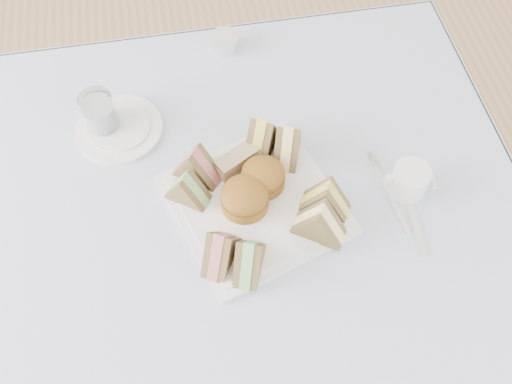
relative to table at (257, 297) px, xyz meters
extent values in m
plane|color=#9E7751|center=(0.00, 0.00, -0.37)|extent=(4.00, 4.00, 0.00)
cube|color=brown|center=(0.00, 0.00, 0.00)|extent=(0.90, 0.90, 0.74)
cube|color=white|center=(0.00, 0.00, 0.37)|extent=(1.02, 1.02, 0.01)
cube|color=silver|center=(0.00, 0.03, 0.38)|extent=(0.36, 0.36, 0.01)
cylinder|color=brown|center=(-0.02, 0.03, 0.42)|extent=(0.10, 0.10, 0.06)
cylinder|color=brown|center=(0.02, 0.07, 0.42)|extent=(0.12, 0.12, 0.05)
cube|color=tan|center=(-0.02, 0.11, 0.41)|extent=(0.09, 0.07, 0.04)
cylinder|color=silver|center=(-0.23, 0.25, 0.38)|extent=(0.20, 0.20, 0.01)
cylinder|color=white|center=(-0.26, 0.26, 0.42)|extent=(0.07, 0.07, 0.09)
cylinder|color=white|center=(0.01, 0.44, 0.39)|extent=(0.07, 0.07, 0.03)
cube|color=white|center=(0.28, -0.03, 0.38)|extent=(0.03, 0.18, 0.00)
cube|color=white|center=(0.25, 0.00, 0.38)|extent=(0.03, 0.15, 0.00)
cylinder|color=silver|center=(0.29, 0.02, 0.41)|extent=(0.07, 0.07, 0.06)
camera|label=1|loc=(-0.09, -0.49, 1.28)|focal=40.00mm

